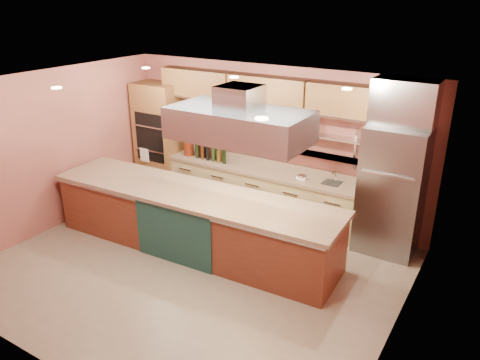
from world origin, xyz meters
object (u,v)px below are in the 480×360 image
Objects in this scene: refrigerator at (391,191)px; flower_vase at (189,147)px; green_canister at (252,119)px; copper_kettle at (215,115)px; kitchen_scale at (302,177)px; island at (193,220)px.

flower_vase is at bearing 179.86° from refrigerator.
flower_vase is 1.75× the size of green_canister.
kitchen_scale is at bearing -6.34° from copper_kettle.
kitchen_scale is (1.18, 1.64, 0.47)m from island.
flower_vase is (-4.04, 0.01, 0.05)m from refrigerator.
kitchen_scale is 1.44m from green_canister.
flower_vase reaches higher than kitchen_scale.
kitchen_scale is at bearing 51.79° from island.
refrigerator is 0.43× the size of island.
island is 29.85× the size of copper_kettle.
refrigerator is 3.61m from copper_kettle.
flower_vase is 0.87m from copper_kettle.
green_canister is at bearing 146.07° from kitchen_scale.
refrigerator is at bearing -4.87° from green_canister.
copper_kettle is (-0.80, 1.86, 1.27)m from island.
kitchen_scale is (-1.55, 0.01, -0.07)m from refrigerator.
island is 30.30× the size of kitchen_scale.
flower_vase is 2.13× the size of copper_kettle.
copper_kettle is at bearing 110.87° from island.
copper_kettle is (0.51, 0.22, 0.68)m from flower_vase.
kitchen_scale is 0.81× the size of green_canister.
island is at bearing -66.71° from copper_kettle.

